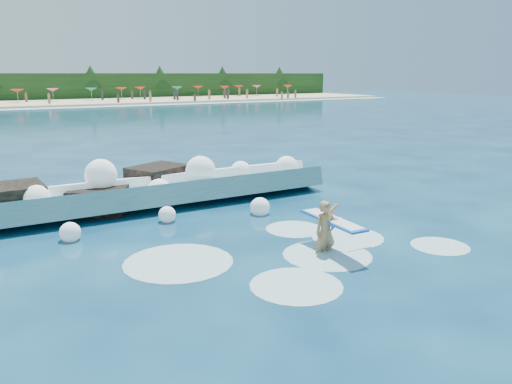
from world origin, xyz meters
The scene contains 10 objects.
ground centered at (0.00, 0.00, 0.00)m, with size 200.00×200.00×0.00m, color #082442.
beach centered at (0.00, 78.00, 0.20)m, with size 140.00×20.00×0.40m, color tan.
wet_band centered at (0.00, 67.00, 0.04)m, with size 140.00×5.00×0.08m, color silver.
breaking_wave centered at (-1.34, 6.43, 0.48)m, with size 15.96×2.58×1.38m.
rock_cluster centered at (-2.85, 7.22, 0.48)m, with size 8.37×3.57×1.50m.
surfer_with_board centered at (2.02, -1.03, 0.67)m, with size 0.99×2.96×1.82m.
wave_spray centered at (-1.80, 6.26, 0.96)m, with size 15.05×4.42×2.01m.
surf_foam centered at (0.81, -0.55, 0.00)m, with size 9.42×5.75×0.15m.
beach_umbrellas centered at (0.13, 80.49, 2.25)m, with size 113.64×6.82×0.50m.
beachgoers centered at (1.65, 74.49, 1.12)m, with size 105.03×13.15×1.93m.
Camera 1 is at (-6.45, -11.44, 4.91)m, focal length 35.00 mm.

